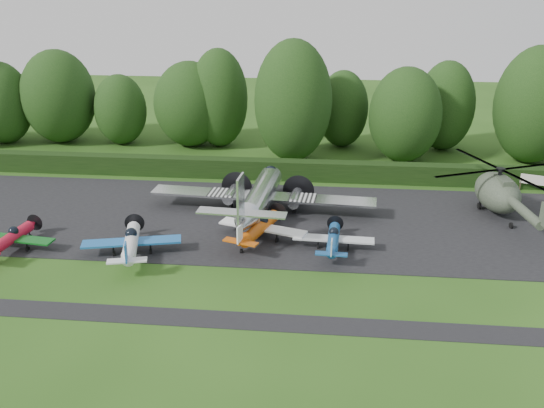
# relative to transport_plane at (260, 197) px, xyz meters

# --- Properties ---
(ground) EXTENTS (160.00, 160.00, 0.00)m
(ground) POSITION_rel_transport_plane_xyz_m (-3.85, -10.80, -1.80)
(ground) COLOR #244814
(ground) RESTS_ON ground
(apron) EXTENTS (70.00, 18.00, 0.01)m
(apron) POSITION_rel_transport_plane_xyz_m (-3.85, -0.80, -1.80)
(apron) COLOR black
(apron) RESTS_ON ground
(taxiway_verge) EXTENTS (70.00, 2.00, 0.00)m
(taxiway_verge) POSITION_rel_transport_plane_xyz_m (-3.85, -16.80, -1.80)
(taxiway_verge) COLOR black
(taxiway_verge) RESTS_ON ground
(hedgerow) EXTENTS (90.00, 1.60, 2.00)m
(hedgerow) POSITION_rel_transport_plane_xyz_m (-3.85, 10.20, -1.80)
(hedgerow) COLOR black
(hedgerow) RESTS_ON ground
(transport_plane) EXTENTS (20.14, 15.44, 6.45)m
(transport_plane) POSITION_rel_transport_plane_xyz_m (0.00, 0.00, 0.00)
(transport_plane) COLOR silver
(transport_plane) RESTS_ON ground
(light_plane_red) EXTENTS (6.53, 6.86, 2.51)m
(light_plane_red) POSITION_rel_transport_plane_xyz_m (-18.33, -8.77, -0.76)
(light_plane_red) COLOR #B7102A
(light_plane_red) RESTS_ON ground
(light_plane_white) EXTENTS (7.45, 7.83, 2.86)m
(light_plane_white) POSITION_rel_transport_plane_xyz_m (-8.73, -8.76, -0.61)
(light_plane_white) COLOR white
(light_plane_white) RESTS_ON ground
(light_plane_orange) EXTENTS (7.28, 7.65, 2.80)m
(light_plane_orange) POSITION_rel_transport_plane_xyz_m (0.61, -5.01, -0.64)
(light_plane_orange) COLOR #CD540C
(light_plane_orange) RESTS_ON ground
(light_plane_blue) EXTENTS (6.28, 6.61, 2.41)m
(light_plane_blue) POSITION_rel_transport_plane_xyz_m (6.45, -6.28, -0.79)
(light_plane_blue) COLOR navy
(light_plane_blue) RESTS_ON ground
(helicopter) EXTENTS (13.05, 15.28, 4.20)m
(helicopter) POSITION_rel_transport_plane_xyz_m (20.80, 2.85, 0.46)
(helicopter) COLOR #354132
(helicopter) RESTS_ON ground
(sign_board) EXTENTS (3.04, 0.11, 1.71)m
(sign_board) POSITION_rel_transport_plane_xyz_m (26.02, 8.78, -0.64)
(sign_board) COLOR #3F3326
(sign_board) RESTS_ON ground
(tree_0) EXTENTS (6.09, 6.09, 9.21)m
(tree_0) POSITION_rel_transport_plane_xyz_m (7.25, 23.04, 2.79)
(tree_0) COLOR black
(tree_0) RESTS_ON ground
(tree_1) EXTENTS (6.72, 6.72, 10.54)m
(tree_1) POSITION_rel_transport_plane_xyz_m (19.20, 22.86, 3.46)
(tree_1) COLOR black
(tree_1) RESTS_ON ground
(tree_2) EXTENTS (7.98, 7.98, 10.55)m
(tree_2) POSITION_rel_transport_plane_xyz_m (14.02, 17.71, 3.47)
(tree_2) COLOR black
(tree_2) RESTS_ON ground
(tree_3) EXTENTS (6.28, 6.28, 8.53)m
(tree_3) POSITION_rel_transport_plane_xyz_m (-19.61, 21.47, 2.45)
(tree_3) COLOR black
(tree_3) RESTS_ON ground
(tree_4) EXTENTS (6.98, 6.98, 9.99)m
(tree_4) POSITION_rel_transport_plane_xyz_m (-33.95, 20.36, 3.19)
(tree_4) COLOR black
(tree_4) RESTS_ON ground
(tree_5) EXTENTS (8.84, 8.84, 12.87)m
(tree_5) POSITION_rel_transport_plane_xyz_m (28.03, 18.84, 4.63)
(tree_5) COLOR black
(tree_5) RESTS_ON ground
(tree_6) EXTENTS (8.88, 8.88, 11.34)m
(tree_6) POSITION_rel_transport_plane_xyz_m (-27.32, 21.62, 3.86)
(tree_6) COLOR black
(tree_6) RESTS_ON ground
(tree_7) EXTENTS (6.85, 6.85, 11.75)m
(tree_7) POSITION_rel_transport_plane_xyz_m (-7.43, 21.64, 4.06)
(tree_7) COLOR black
(tree_7) RESTS_ON ground
(tree_10) EXTENTS (8.56, 8.56, 13.48)m
(tree_10) POSITION_rel_transport_plane_xyz_m (1.70, 16.82, 4.93)
(tree_10) COLOR black
(tree_10) RESTS_ON ground
(tree_11) EXTENTS (8.62, 8.62, 10.20)m
(tree_11) POSITION_rel_transport_plane_xyz_m (-10.98, 21.60, 3.29)
(tree_11) COLOR black
(tree_11) RESTS_ON ground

